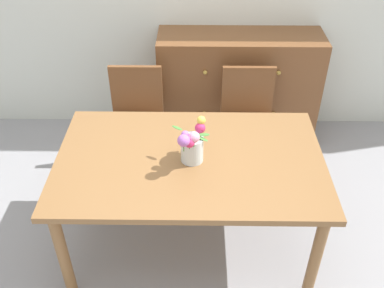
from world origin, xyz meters
The scene contains 6 objects.
ground_plane centered at (0.00, 0.00, 0.00)m, with size 12.00×12.00×0.00m, color #939399.
dining_table centered at (0.00, 0.00, 0.68)m, with size 1.66×1.04×0.77m.
chair_left centered at (-0.45, 0.86, 0.52)m, with size 0.42×0.42×0.90m.
chair_right centered at (0.45, 0.86, 0.52)m, with size 0.42×0.42×0.90m.
dresser centered at (0.41, 1.33, 0.50)m, with size 1.40×0.47×1.00m.
flower_vase centered at (0.01, -0.03, 0.90)m, with size 0.23×0.28×0.27m.
Camera 1 is at (0.04, -2.09, 2.47)m, focal length 40.76 mm.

